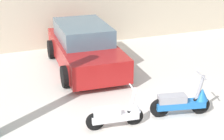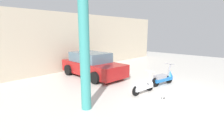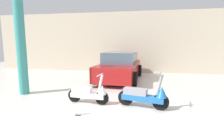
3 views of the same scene
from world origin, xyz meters
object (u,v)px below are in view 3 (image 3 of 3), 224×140
Objects in this scene: scooter_front_right at (145,95)px; car_rear_left at (120,66)px; placard_near_left_scooter at (78,111)px; support_column_side at (21,42)px; scooter_front_left at (90,93)px.

scooter_front_right is 0.35× the size of car_rear_left.
support_column_side is (-2.80, 1.57, 1.88)m from placard_near_left_scooter.
car_rear_left is (-1.32, 4.10, 0.32)m from scooter_front_right.
placard_near_left_scooter is at bearing -85.43° from scooter_front_left.
car_rear_left is (0.43, 4.03, 0.36)m from scooter_front_left.
scooter_front_left is 0.32× the size of car_rear_left.
scooter_front_right is (1.75, -0.07, 0.04)m from scooter_front_left.
scooter_front_left is at bearing -170.04° from scooter_front_right.
scooter_front_right is 5.89× the size of placard_near_left_scooter.
scooter_front_right is 4.32m from car_rear_left.
car_rear_left reaches higher than placard_near_left_scooter.
scooter_front_right is 0.38× the size of support_column_side.
support_column_side is (-4.58, 0.69, 1.61)m from scooter_front_right.
scooter_front_left reaches higher than placard_near_left_scooter.
scooter_front_left is at bearing -12.37° from support_column_side.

